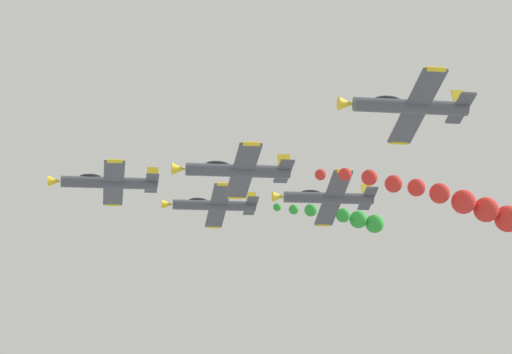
# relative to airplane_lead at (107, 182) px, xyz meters

# --- Properties ---
(airplane_lead) EXTENTS (9.23, 10.35, 3.40)m
(airplane_lead) POSITION_rel_airplane_lead_xyz_m (0.00, 0.00, 0.00)
(airplane_lead) COLOR #474C56
(airplane_left_inner) EXTENTS (9.11, 10.35, 3.58)m
(airplane_left_inner) POSITION_rel_airplane_lead_xyz_m (-10.25, -10.80, -0.30)
(airplane_left_inner) COLOR #474C56
(smoke_trail_left_inner) EXTENTS (3.79, 24.28, 6.98)m
(smoke_trail_left_inner) POSITION_rel_airplane_lead_xyz_m (-9.13, -35.01, -3.63)
(smoke_trail_left_inner) COLOR red
(airplane_right_inner) EXTENTS (8.98, 10.35, 3.96)m
(airplane_right_inner) POSITION_rel_airplane_lead_xyz_m (10.21, -11.35, -0.54)
(airplane_right_inner) COLOR #474C56
(smoke_trail_right_inner) EXTENTS (2.75, 12.92, 3.00)m
(smoke_trail_right_inner) POSITION_rel_airplane_lead_xyz_m (10.93, -26.66, -1.52)
(smoke_trail_right_inner) COLOR green
(airplane_left_outer) EXTENTS (8.66, 10.35, 4.70)m
(airplane_left_outer) POSITION_rel_airplane_lead_xyz_m (0.27, -21.53, -0.90)
(airplane_left_outer) COLOR #474C56
(airplane_right_outer) EXTENTS (8.93, 10.35, 4.09)m
(airplane_right_outer) POSITION_rel_airplane_lead_xyz_m (-21.51, -22.39, 3.05)
(airplane_right_outer) COLOR #474C56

